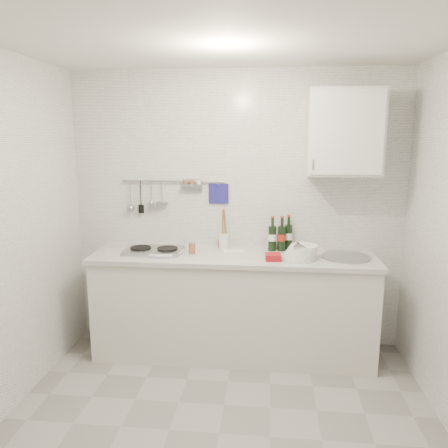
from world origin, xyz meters
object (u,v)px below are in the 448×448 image
plate_stack_hob (164,252)px  utensil_crock (224,239)px  wine_bottles (281,233)px  wall_cabinet (344,133)px  plate_stack_sink (301,252)px

plate_stack_hob → utensil_crock: (0.50, 0.23, 0.07)m
wine_bottles → wall_cabinet: bearing=-8.5°
plate_stack_hob → plate_stack_sink: plate_stack_sink is taller
plate_stack_hob → wine_bottles: 1.05m
plate_stack_sink → wine_bottles: 0.33m
plate_stack_hob → plate_stack_sink: (1.17, -0.05, 0.04)m
wall_cabinet → plate_stack_hob: bearing=-174.0°
wall_cabinet → utensil_crock: bearing=175.6°
wall_cabinet → plate_stack_sink: size_ratio=2.35×
utensil_crock → wall_cabinet: bearing=-4.4°
plate_stack_sink → wine_bottles: (-0.16, 0.28, 0.10)m
wine_bottles → utensil_crock: (-0.51, 0.00, -0.07)m
plate_stack_sink → plate_stack_hob: bearing=177.8°
wall_cabinet → wine_bottles: size_ratio=2.26×
plate_stack_hob → wine_bottles: bearing=12.9°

